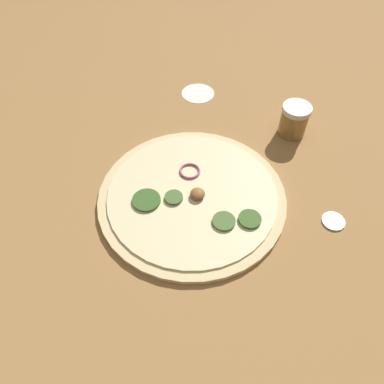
% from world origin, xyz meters
% --- Properties ---
extents(ground_plane, '(3.00, 3.00, 0.00)m').
position_xyz_m(ground_plane, '(0.00, 0.00, 0.00)').
color(ground_plane, '#9E703F').
extents(pizza, '(0.37, 0.37, 0.03)m').
position_xyz_m(pizza, '(-0.00, -0.00, 0.01)').
color(pizza, beige).
rests_on(pizza, ground_plane).
extents(spice_jar, '(0.06, 0.06, 0.07)m').
position_xyz_m(spice_jar, '(0.28, 0.12, 0.04)').
color(spice_jar, olive).
rests_on(spice_jar, ground_plane).
extents(loose_cap, '(0.04, 0.04, 0.01)m').
position_xyz_m(loose_cap, '(0.24, -0.13, 0.00)').
color(loose_cap, beige).
rests_on(loose_cap, ground_plane).
extents(flour_patch, '(0.08, 0.08, 0.00)m').
position_xyz_m(flour_patch, '(0.12, 0.32, 0.00)').
color(flour_patch, white).
rests_on(flour_patch, ground_plane).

